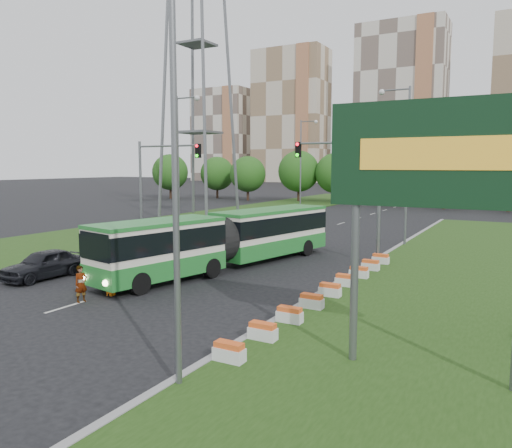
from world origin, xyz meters
The scene contains 20 objects.
ground centered at (0.00, 0.00, 0.00)m, with size 360.00×360.00×0.00m, color black.
grass_median centered at (13.00, 8.00, 0.07)m, with size 14.00×60.00×0.15m, color #204012.
median_kerb centered at (6.05, 8.00, 0.09)m, with size 0.30×60.00×0.18m, color gray.
left_verge centered at (-18.00, 25.00, 0.05)m, with size 12.00×110.00×0.10m, color #204012.
lane_markings centered at (-3.00, 20.00, 0.00)m, with size 0.20×100.00×0.01m, color #BAB9B3, non-canonical shape.
flower_planters centered at (6.70, 0.80, 0.45)m, with size 1.10×18.10×0.60m, color silver, non-canonical shape.
billboard centered at (12.25, -6.00, 6.16)m, with size 6.00×0.37×8.00m.
traffic_mast_median centered at (4.78, 10.00, 5.35)m, with size 5.76×0.32×8.00m.
traffic_mast_left centered at (-10.38, 9.00, 5.35)m, with size 5.76×0.32×8.00m.
street_lamps centered at (-3.00, 10.00, 6.00)m, with size 36.00×60.00×12.00m, color slate, non-canonical shape.
transmission_pylon centered at (-20.00, 28.00, 22.00)m, with size 12.00×12.00×44.00m, color slate, non-canonical shape.
tree_line centered at (10.00, 55.00, 4.50)m, with size 120.00×8.00×9.00m, color #1F5316, non-canonical shape.
apartment_tower_west centered at (-65.00, 150.00, 24.00)m, with size 26.00×15.00×48.00m, color beige.
apartment_tower_cwest centered at (-25.00, 150.00, 26.00)m, with size 28.00×15.00×52.00m, color beige.
midrise_west centered at (-95.00, 150.00, 18.00)m, with size 22.00×14.00×36.00m, color beige.
articulated_bus centered at (-1.44, 4.44, 1.76)m, with size 2.73×17.50×2.88m.
car_left_near centered at (-8.58, -2.71, 0.80)m, with size 1.88×4.67×1.59m, color black.
car_left_far centered at (-9.25, 14.54, 0.69)m, with size 1.47×4.21×1.39m, color black.
pedestrian centered at (-3.00, -5.12, 0.84)m, with size 0.61×0.40×1.68m, color gray.
shopping_trolley centered at (-2.70, -3.62, 0.27)m, with size 0.31×0.33×0.54m.
Camera 1 is at (14.61, -20.59, 6.19)m, focal length 35.00 mm.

